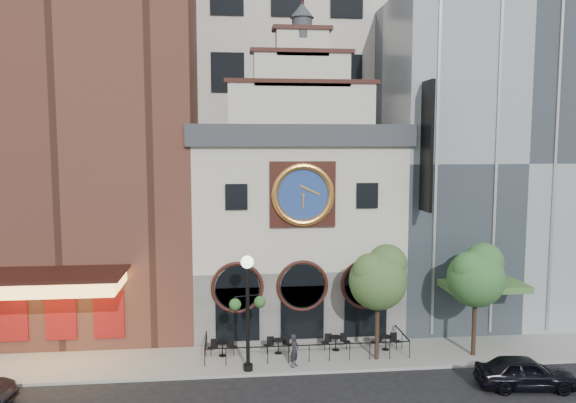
# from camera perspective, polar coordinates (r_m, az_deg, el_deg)

# --- Properties ---
(ground) EXTENTS (120.00, 120.00, 0.00)m
(ground) POSITION_cam_1_polar(r_m,az_deg,el_deg) (28.90, 2.51, -17.15)
(ground) COLOR black
(ground) RESTS_ON ground
(sidewalk) EXTENTS (44.00, 5.00, 0.15)m
(sidewalk) POSITION_cam_1_polar(r_m,az_deg,el_deg) (31.17, 1.81, -15.22)
(sidewalk) COLOR gray
(sidewalk) RESTS_ON ground
(clock_building) EXTENTS (12.60, 8.78, 18.65)m
(clock_building) POSITION_cam_1_polar(r_m,az_deg,el_deg) (34.64, 0.65, -1.73)
(clock_building) COLOR #605E5B
(clock_building) RESTS_ON ground
(theater_building) EXTENTS (14.00, 15.60, 25.00)m
(theater_building) POSITION_cam_1_polar(r_m,az_deg,el_deg) (37.35, -20.15, 7.56)
(theater_building) COLOR brown
(theater_building) RESTS_ON ground
(retail_building) EXTENTS (14.00, 14.40, 20.00)m
(retail_building) POSITION_cam_1_polar(r_m,az_deg,el_deg) (40.04, 19.13, 3.95)
(retail_building) COLOR gray
(retail_building) RESTS_ON ground
(office_tower) EXTENTS (20.00, 16.00, 40.00)m
(office_tower) POSITION_cam_1_polar(r_m,az_deg,el_deg) (47.23, -1.10, 16.57)
(office_tower) COLOR beige
(office_tower) RESTS_ON ground
(cafe_railing) EXTENTS (10.60, 2.60, 0.90)m
(cafe_railing) POSITION_cam_1_polar(r_m,az_deg,el_deg) (30.98, 1.81, -14.32)
(cafe_railing) COLOR black
(cafe_railing) RESTS_ON sidewalk
(bistro_0) EXTENTS (1.58, 0.68, 0.90)m
(bistro_0) POSITION_cam_1_polar(r_m,az_deg,el_deg) (30.72, -6.68, -14.51)
(bistro_0) COLOR black
(bistro_0) RESTS_ON sidewalk
(bistro_1) EXTENTS (1.58, 0.68, 0.90)m
(bistro_1) POSITION_cam_1_polar(r_m,az_deg,el_deg) (30.87, -1.00, -14.37)
(bistro_1) COLOR black
(bistro_1) RESTS_ON sidewalk
(bistro_2) EXTENTS (1.58, 0.68, 0.90)m
(bistro_2) POSITION_cam_1_polar(r_m,az_deg,el_deg) (31.41, 4.88, -14.02)
(bistro_2) COLOR black
(bistro_2) RESTS_ON sidewalk
(bistro_3) EXTENTS (1.58, 0.68, 0.90)m
(bistro_3) POSITION_cam_1_polar(r_m,az_deg,el_deg) (31.80, 9.90, -13.83)
(bistro_3) COLOR black
(bistro_3) RESTS_ON sidewalk
(car_right) EXTENTS (4.63, 2.29, 1.52)m
(car_right) POSITION_cam_1_polar(r_m,az_deg,el_deg) (29.31, 22.95, -15.70)
(car_right) COLOR black
(car_right) RESTS_ON ground
(pedestrian) EXTENTS (0.67, 0.73, 1.67)m
(pedestrian) POSITION_cam_1_polar(r_m,az_deg,el_deg) (29.08, 0.65, -14.90)
(pedestrian) COLOR black
(pedestrian) RESTS_ON sidewalk
(lamppost) EXTENTS (1.81, 0.89, 5.77)m
(lamppost) POSITION_cam_1_polar(r_m,az_deg,el_deg) (27.85, -4.13, -9.95)
(lamppost) COLOR black
(lamppost) RESTS_ON sidewalk
(tree_left) EXTENTS (3.10, 2.99, 5.97)m
(tree_left) POSITION_cam_1_polar(r_m,az_deg,el_deg) (29.42, 9.21, -7.50)
(tree_left) COLOR #382619
(tree_left) RESTS_ON sidewalk
(tree_right) EXTENTS (3.09, 2.98, 5.95)m
(tree_right) POSITION_cam_1_polar(r_m,az_deg,el_deg) (31.19, 18.61, -6.99)
(tree_right) COLOR #382619
(tree_right) RESTS_ON sidewalk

